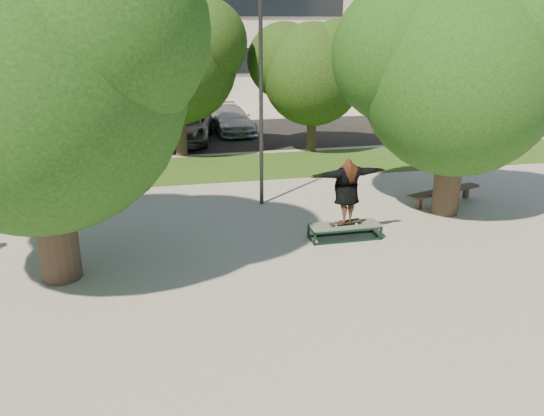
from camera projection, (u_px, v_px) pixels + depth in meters
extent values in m
plane|color=gray|center=(263.00, 279.00, 11.38)|extent=(120.00, 120.00, 0.00)
cube|color=#204513|center=(238.00, 167.00, 20.35)|extent=(30.00, 4.00, 0.02)
cube|color=black|center=(197.00, 136.00, 26.14)|extent=(40.00, 8.00, 0.01)
cylinder|color=#38281E|center=(53.00, 207.00, 10.92)|extent=(0.84, 0.84, 3.20)
sphere|color=#163C10|center=(36.00, 85.00, 10.11)|extent=(5.80, 5.80, 5.80)
sphere|color=#163C10|center=(99.00, 29.00, 9.52)|extent=(4.06, 4.06, 4.06)
cylinder|color=#38281E|center=(450.00, 163.00, 14.90)|extent=(0.76, 0.76, 3.00)
sphere|color=#163C10|center=(459.00, 80.00, 14.15)|extent=(5.20, 5.20, 5.20)
sphere|color=#163C10|center=(403.00, 54.00, 14.39)|extent=(3.90, 3.90, 3.90)
sphere|color=#163C10|center=(515.00, 44.00, 13.62)|extent=(3.64, 3.64, 3.64)
cylinder|color=#38281E|center=(32.00, 132.00, 19.74)|extent=(0.44, 0.44, 2.80)
sphere|color=black|center=(24.00, 75.00, 19.07)|extent=(4.40, 4.40, 4.40)
sphere|color=black|center=(48.00, 53.00, 18.61)|extent=(3.08, 3.08, 3.08)
cylinder|color=#38281E|center=(180.00, 119.00, 21.76)|extent=(0.50, 0.50, 3.00)
sphere|color=black|center=(177.00, 64.00, 21.04)|extent=(4.80, 4.80, 4.80)
sphere|color=black|center=(145.00, 47.00, 21.26)|extent=(3.60, 3.60, 3.60)
sphere|color=black|center=(204.00, 42.00, 20.54)|extent=(3.36, 3.36, 3.36)
cylinder|color=#38281E|center=(312.00, 121.00, 22.50)|extent=(0.40, 0.40, 2.60)
sphere|color=black|center=(313.00, 75.00, 21.87)|extent=(4.20, 4.20, 4.20)
sphere|color=black|center=(285.00, 61.00, 22.06)|extent=(3.15, 3.15, 3.15)
sphere|color=black|center=(339.00, 56.00, 21.43)|extent=(2.94, 2.94, 2.94)
cylinder|color=#2D2D30|center=(261.00, 105.00, 15.22)|extent=(0.12, 0.12, 6.00)
cube|color=black|center=(151.00, 62.00, 33.01)|extent=(27.60, 0.12, 1.60)
cube|color=black|center=(146.00, 2.00, 31.86)|extent=(27.60, 0.12, 1.60)
cube|color=beige|center=(467.00, 44.00, 34.08)|extent=(15.00, 10.00, 8.00)
cube|color=#475147|center=(345.00, 225.00, 13.42)|extent=(1.80, 0.60, 0.03)
cylinder|color=white|center=(336.00, 226.00, 13.28)|extent=(0.06, 0.03, 0.06)
cylinder|color=white|center=(334.00, 223.00, 13.43)|extent=(0.06, 0.03, 0.06)
cylinder|color=white|center=(356.00, 224.00, 13.39)|extent=(0.06, 0.03, 0.06)
cylinder|color=white|center=(354.00, 222.00, 13.54)|extent=(0.06, 0.03, 0.06)
cube|color=black|center=(345.00, 222.00, 13.39)|extent=(0.78, 0.20, 0.10)
imported|color=brown|center=(347.00, 190.00, 13.12)|extent=(2.08, 0.76, 1.66)
cube|color=#493B2B|center=(419.00, 202.00, 15.71)|extent=(0.17, 0.17, 0.37)
cube|color=#493B2B|center=(466.00, 192.00, 16.65)|extent=(0.17, 0.17, 0.37)
cube|color=#493B2B|center=(444.00, 191.00, 16.11)|extent=(2.72, 1.17, 0.07)
imported|color=black|center=(152.00, 123.00, 25.85)|extent=(1.84, 3.99, 1.27)
imported|color=#58595E|center=(185.00, 127.00, 24.55)|extent=(3.17, 5.41, 1.41)
imported|color=#B7B7BC|center=(230.00, 119.00, 26.75)|extent=(2.31, 4.71, 1.32)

